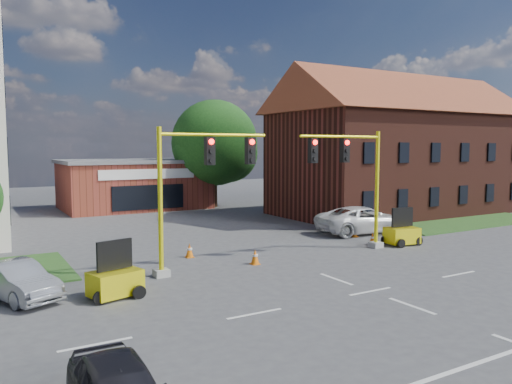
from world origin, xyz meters
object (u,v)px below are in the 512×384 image
Objects in this scene: signal_mast_east at (353,176)px; pickup_white at (363,220)px; signal_mast_west at (197,181)px; trailer_east at (402,234)px; trailer_west at (115,280)px.

pickup_white is at bearing 42.00° from signal_mast_east.
signal_mast_west reaches higher than pickup_white.
signal_mast_west is at bearing -172.25° from trailer_east.
signal_mast_west is 3.13× the size of trailer_west.
signal_mast_west and signal_mast_east have the same top height.
trailer_east is at bearing -8.63° from trailer_west.
signal_mast_east reaches higher than trailer_west.
signal_mast_west is at bearing 10.60° from trailer_west.
trailer_west is at bearing -171.38° from signal_mast_east.
signal_mast_east is at bearing 0.00° from signal_mast_west.
trailer_east is 4.04m from pickup_white.
trailer_east is at bearing -2.51° from signal_mast_east.
signal_mast_west is 12.58m from trailer_east.
pickup_white is at bearing 3.75° from trailer_west.
signal_mast_west is 5.57m from trailer_west.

